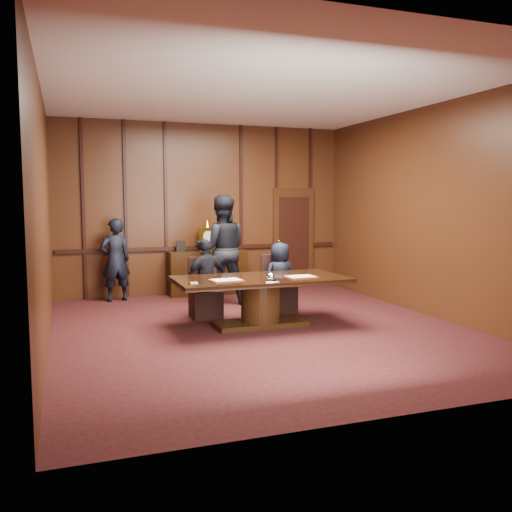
{
  "coord_description": "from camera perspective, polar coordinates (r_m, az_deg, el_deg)",
  "views": [
    {
      "loc": [
        -2.74,
        -7.51,
        1.94
      ],
      "look_at": [
        0.11,
        0.58,
        1.05
      ],
      "focal_mm": 38.0,
      "sensor_mm": 36.0,
      "label": 1
    }
  ],
  "objects": [
    {
      "name": "room",
      "position": [
        8.14,
        0.73,
        4.4
      ],
      "size": [
        7.0,
        7.04,
        3.5
      ],
      "color": "black",
      "rests_on": "ground"
    },
    {
      "name": "sideboard",
      "position": [
        11.2,
        -5.11,
        -1.56
      ],
      "size": [
        1.6,
        0.45,
        1.54
      ],
      "color": "black",
      "rests_on": "ground"
    },
    {
      "name": "conference_table",
      "position": [
        8.33,
        0.46,
        -3.96
      ],
      "size": [
        2.62,
        1.32,
        0.76
      ],
      "color": "black",
      "rests_on": "ground"
    },
    {
      "name": "folder_left",
      "position": [
        7.96,
        -3.14,
        -2.55
      ],
      "size": [
        0.49,
        0.37,
        0.02
      ],
      "rotation": [
        0.0,
        0.0,
        0.1
      ],
      "color": "maroon",
      "rests_on": "conference_table"
    },
    {
      "name": "folder_right",
      "position": [
        8.33,
        4.74,
        -2.18
      ],
      "size": [
        0.48,
        0.35,
        0.02
      ],
      "rotation": [
        0.0,
        0.0,
        0.05
      ],
      "color": "maroon",
      "rests_on": "conference_table"
    },
    {
      "name": "inkstand",
      "position": [
        7.87,
        1.57,
        -2.3
      ],
      "size": [
        0.2,
        0.14,
        0.12
      ],
      "color": "white",
      "rests_on": "conference_table"
    },
    {
      "name": "notepad",
      "position": [
        7.73,
        -6.55,
        -2.83
      ],
      "size": [
        0.1,
        0.07,
        0.01
      ],
      "primitive_type": "cube",
      "rotation": [
        0.0,
        0.0,
        -0.03
      ],
      "color": "#EBD873",
      "rests_on": "conference_table"
    },
    {
      "name": "chair_left",
      "position": [
        9.01,
        -5.36,
        -4.64
      ],
      "size": [
        0.48,
        0.48,
        0.99
      ],
      "rotation": [
        0.0,
        0.0,
        0.0
      ],
      "color": "black",
      "rests_on": "ground"
    },
    {
      "name": "chair_right",
      "position": [
        9.4,
        2.34,
        -4.17
      ],
      "size": [
        0.56,
        0.56,
        0.99
      ],
      "rotation": [
        0.0,
        0.0,
        0.17
      ],
      "color": "black",
      "rests_on": "ground"
    },
    {
      "name": "signatory_left",
      "position": [
        8.88,
        -5.26,
        -2.42
      ],
      "size": [
        0.83,
        0.53,
        1.31
      ],
      "primitive_type": "imported",
      "rotation": [
        0.0,
        0.0,
        3.44
      ],
      "color": "black",
      "rests_on": "ground"
    },
    {
      "name": "signatory_right",
      "position": [
        9.28,
        2.55,
        -2.3
      ],
      "size": [
        0.65,
        0.47,
        1.23
      ],
      "primitive_type": "imported",
      "rotation": [
        0.0,
        0.0,
        3.28
      ],
      "color": "black",
      "rests_on": "ground"
    },
    {
      "name": "witness_left",
      "position": [
        10.7,
        -14.58,
        -0.4
      ],
      "size": [
        0.65,
        0.5,
        1.6
      ],
      "primitive_type": "imported",
      "rotation": [
        0.0,
        0.0,
        3.37
      ],
      "color": "black",
      "rests_on": "ground"
    },
    {
      "name": "witness_right",
      "position": [
        10.12,
        -3.65,
        0.68
      ],
      "size": [
        1.11,
        0.94,
        2.03
      ],
      "primitive_type": "imported",
      "rotation": [
        0.0,
        0.0,
        2.96
      ],
      "color": "black",
      "rests_on": "ground"
    }
  ]
}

